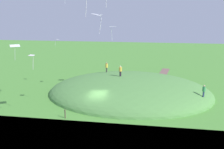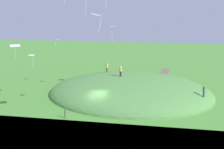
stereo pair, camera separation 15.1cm
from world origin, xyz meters
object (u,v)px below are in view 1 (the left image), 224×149
(person_walking_path, at_px, (204,90))
(kite_2, at_px, (97,16))
(person_with_child, at_px, (107,66))
(kite_1, at_px, (15,46))
(mooring_post, at_px, (65,114))
(person_near_shore, at_px, (120,70))
(kite_0, at_px, (113,27))
(kite_9, at_px, (32,56))
(kite_3, at_px, (56,40))
(kite_6, at_px, (100,16))

(person_walking_path, xyz_separation_m, kite_2, (-16.61, 11.35, 10.08))
(person_with_child, distance_m, kite_1, 17.85)
(mooring_post, bearing_deg, person_near_shore, -24.75)
(kite_0, xyz_separation_m, kite_2, (-20.60, -2.09, 1.95))
(person_walking_path, distance_m, kite_9, 23.04)
(person_walking_path, distance_m, kite_3, 24.22)
(person_with_child, distance_m, kite_6, 11.10)
(kite_1, bearing_deg, kite_2, -129.13)
(kite_2, height_order, mooring_post, kite_2)
(kite_0, height_order, kite_6, kite_6)
(kite_1, relative_size, kite_6, 0.93)
(person_walking_path, distance_m, kite_0, 16.20)
(kite_0, relative_size, kite_6, 1.10)
(kite_0, xyz_separation_m, mooring_post, (-11.39, 4.07, -9.83))
(kite_0, bearing_deg, person_walking_path, -106.54)
(person_walking_path, distance_m, kite_1, 25.54)
(kite_1, height_order, mooring_post, kite_1)
(person_near_shore, distance_m, person_walking_path, 12.95)
(kite_1, xyz_separation_m, kite_3, (11.19, -0.92, -0.33))
(kite_2, xyz_separation_m, kite_3, (21.40, 11.63, -4.09))
(kite_9, bearing_deg, kite_1, 54.03)
(kite_2, distance_m, kite_9, 12.83)
(person_with_child, distance_m, kite_9, 18.49)
(person_near_shore, height_order, mooring_post, person_near_shore)
(kite_9, height_order, mooring_post, kite_9)
(person_near_shore, bearing_deg, kite_1, 8.24)
(person_near_shore, xyz_separation_m, kite_9, (-13.00, 8.35, 4.16))
(person_with_child, bearing_deg, kite_9, 6.37)
(person_near_shore, distance_m, kite_1, 16.51)
(person_walking_path, height_order, kite_9, kite_9)
(kite_0, xyz_separation_m, kite_3, (0.81, 9.54, -2.14))
(person_with_child, relative_size, kite_1, 0.95)
(kite_2, height_order, kite_9, kite_2)
(person_near_shore, relative_size, kite_9, 1.09)
(kite_1, distance_m, kite_9, 4.23)
(kite_2, distance_m, kite_6, 18.35)
(person_with_child, height_order, kite_3, kite_3)
(kite_6, bearing_deg, person_with_child, 3.08)
(kite_3, bearing_deg, person_walking_path, -101.79)
(person_with_child, bearing_deg, kite_2, 32.46)
(person_walking_path, relative_size, kite_3, 1.49)
(person_walking_path, xyz_separation_m, mooring_post, (-7.40, 17.51, -1.70))
(person_near_shore, distance_m, kite_6, 9.20)
(person_with_child, height_order, kite_0, kite_0)
(person_near_shore, distance_m, kite_3, 11.74)
(person_with_child, relative_size, kite_2, 1.22)
(person_near_shore, relative_size, kite_0, 0.77)
(person_near_shore, height_order, kite_0, kite_0)
(kite_6, bearing_deg, kite_9, 150.88)
(person_near_shore, xyz_separation_m, kite_6, (-2.75, 2.63, 8.37))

